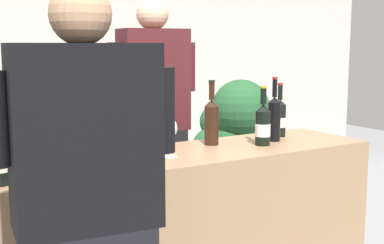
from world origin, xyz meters
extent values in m
cube|color=beige|center=(0.00, 2.60, 1.40)|extent=(8.00, 0.10, 2.80)
cube|color=#9E7A56|center=(0.00, 0.00, 0.46)|extent=(2.10, 0.53, 0.92)
cylinder|color=black|center=(0.25, 0.11, 1.02)|extent=(0.08, 0.08, 0.20)
cone|color=black|center=(0.25, 0.11, 1.14)|extent=(0.08, 0.08, 0.04)
cylinder|color=black|center=(0.25, 0.11, 1.20)|extent=(0.03, 0.03, 0.09)
cylinder|color=black|center=(0.25, 0.11, 1.25)|extent=(0.03, 0.03, 0.01)
cylinder|color=black|center=(-0.87, -0.14, 1.01)|extent=(0.08, 0.08, 0.18)
cylinder|color=silver|center=(-0.87, -0.14, 1.00)|extent=(0.08, 0.08, 0.06)
cylinder|color=black|center=(0.47, -0.04, 1.01)|extent=(0.08, 0.08, 0.18)
cone|color=black|center=(0.47, -0.04, 1.11)|extent=(0.08, 0.08, 0.04)
cylinder|color=black|center=(0.47, -0.04, 1.18)|extent=(0.03, 0.03, 0.09)
cylinder|color=#B79333|center=(0.47, -0.04, 1.22)|extent=(0.04, 0.04, 0.01)
cylinder|color=silver|center=(0.47, -0.04, 1.00)|extent=(0.08, 0.08, 0.07)
cylinder|color=black|center=(-0.47, -0.15, 1.02)|extent=(0.07, 0.07, 0.21)
cone|color=black|center=(-0.47, -0.15, 1.14)|extent=(0.07, 0.07, 0.03)
cylinder|color=black|center=(-0.47, -0.15, 1.20)|extent=(0.03, 0.03, 0.07)
cylinder|color=#B79333|center=(-0.47, -0.15, 1.24)|extent=(0.04, 0.04, 0.01)
cylinder|color=white|center=(-0.47, -0.15, 1.01)|extent=(0.07, 0.07, 0.06)
cylinder|color=black|center=(0.72, 0.11, 1.01)|extent=(0.07, 0.07, 0.18)
cone|color=black|center=(0.72, 0.11, 1.11)|extent=(0.07, 0.07, 0.03)
cylinder|color=black|center=(0.72, 0.11, 1.17)|extent=(0.03, 0.03, 0.09)
cylinder|color=maroon|center=(0.72, 0.11, 1.22)|extent=(0.03, 0.03, 0.01)
cylinder|color=beige|center=(0.72, 0.11, 1.00)|extent=(0.07, 0.07, 0.06)
cylinder|color=black|center=(-0.33, -0.16, 1.02)|extent=(0.07, 0.07, 0.21)
cone|color=black|center=(-0.33, -0.16, 1.14)|extent=(0.07, 0.07, 0.03)
cylinder|color=black|center=(-0.33, -0.16, 1.20)|extent=(0.03, 0.03, 0.08)
cylinder|color=#B79333|center=(-0.33, -0.16, 1.24)|extent=(0.03, 0.03, 0.01)
cylinder|color=black|center=(0.60, 0.02, 1.02)|extent=(0.07, 0.07, 0.21)
cone|color=black|center=(0.60, 0.02, 1.14)|extent=(0.07, 0.07, 0.03)
cylinder|color=black|center=(0.60, 0.02, 1.21)|extent=(0.03, 0.03, 0.10)
cylinder|color=maroon|center=(0.60, 0.02, 1.26)|extent=(0.03, 0.03, 0.01)
cylinder|color=silver|center=(-0.08, -0.05, 0.92)|extent=(0.07, 0.07, 0.00)
cylinder|color=silver|center=(-0.08, -0.05, 0.97)|extent=(0.01, 0.01, 0.09)
ellipsoid|color=silver|center=(-0.08, -0.05, 1.05)|extent=(0.07, 0.07, 0.09)
ellipsoid|color=maroon|center=(-0.08, -0.05, 1.04)|extent=(0.05, 0.05, 0.03)
cylinder|color=silver|center=(-0.58, 0.07, 1.03)|extent=(0.23, 0.23, 0.23)
torus|color=silver|center=(-0.58, 0.07, 1.15)|extent=(0.24, 0.24, 0.01)
cube|color=black|center=(0.17, 0.63, 0.47)|extent=(0.38, 0.28, 0.93)
cube|color=#47191E|center=(0.17, 0.63, 1.23)|extent=(0.42, 0.28, 0.60)
sphere|color=#D8AD8C|center=(0.17, 0.63, 1.62)|extent=(0.19, 0.19, 0.19)
cylinder|color=#47191E|center=(0.41, 0.60, 1.31)|extent=(0.08, 0.08, 0.30)
cylinder|color=#47191E|center=(-0.06, 0.65, 1.31)|extent=(0.08, 0.08, 0.30)
cube|color=black|center=(-0.71, -0.62, 1.16)|extent=(0.47, 0.29, 0.57)
sphere|color=tan|center=(-0.71, -0.62, 1.53)|extent=(0.19, 0.19, 0.19)
cylinder|color=black|center=(-0.45, -0.66, 1.23)|extent=(0.08, 0.08, 0.28)
cylinder|color=brown|center=(1.14, 1.19, 0.12)|extent=(0.31, 0.31, 0.24)
sphere|color=#23562D|center=(1.25, 1.11, 0.87)|extent=(0.39, 0.39, 0.39)
sphere|color=#23562D|center=(1.10, 1.11, 0.69)|extent=(0.29, 0.29, 0.29)
sphere|color=#23562D|center=(1.10, 1.29, 0.82)|extent=(0.30, 0.30, 0.30)
sphere|color=#23562D|center=(1.03, 1.26, 0.60)|extent=(0.36, 0.36, 0.36)
sphere|color=#23562D|center=(1.18, 1.09, 0.94)|extent=(0.46, 0.46, 0.46)
cylinder|color=#4C3823|center=(1.14, 1.19, 0.54)|extent=(0.05, 0.05, 0.60)
camera|label=1|loc=(-1.24, -2.15, 1.44)|focal=48.29mm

